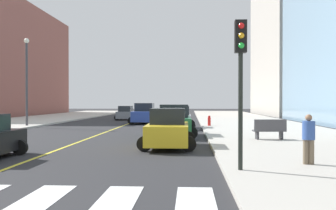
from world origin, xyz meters
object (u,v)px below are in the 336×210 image
object	(u,v)px
pedestrian_waiting_east	(309,137)
fire_hydrant	(209,121)
traffic_light_near_corner	(241,65)
car_green_second	(174,122)
car_gray_nearest	(126,113)
street_lamp	(27,74)
car_blue_third	(144,114)
park_bench	(270,130)
car_yellow_fourth	(168,129)
car_silver_sixth	(179,118)

from	to	relation	value
pedestrian_waiting_east	fire_hydrant	world-z (taller)	pedestrian_waiting_east
traffic_light_near_corner	car_green_second	bearing A→B (deg)	-78.30
car_gray_nearest	street_lamp	world-z (taller)	street_lamp
fire_hydrant	street_lamp	size ratio (longest dim) A/B	0.12
car_green_second	car_blue_third	distance (m)	14.33
car_green_second	street_lamp	bearing A→B (deg)	-32.84
car_blue_third	park_bench	xyz separation A→B (m)	(9.04, -16.77, -0.29)
car_green_second	car_blue_third	bearing A→B (deg)	-76.91
car_green_second	street_lamp	distance (m)	16.01
car_gray_nearest	pedestrian_waiting_east	xyz separation A→B (m)	(11.76, -32.48, 0.28)
car_blue_third	car_green_second	bearing A→B (deg)	104.58
car_yellow_fourth	park_bench	bearing A→B (deg)	-153.22
car_gray_nearest	car_blue_third	size ratio (longest dim) A/B	0.83
car_green_second	fire_hydrant	distance (m)	9.10
traffic_light_near_corner	pedestrian_waiting_east	world-z (taller)	traffic_light_near_corner
car_gray_nearest	park_bench	distance (m)	27.13
car_yellow_fourth	car_silver_sixth	bearing A→B (deg)	-91.54
fire_hydrant	car_gray_nearest	bearing A→B (deg)	126.79
car_blue_third	street_lamp	xyz separation A→B (m)	(-9.70, -5.76, 3.67)
traffic_light_near_corner	pedestrian_waiting_east	distance (m)	3.58
car_gray_nearest	car_yellow_fourth	world-z (taller)	car_yellow_fourth
car_green_second	traffic_light_near_corner	world-z (taller)	traffic_light_near_corner
car_green_second	car_silver_sixth	world-z (taller)	car_green_second
car_blue_third	park_bench	bearing A→B (deg)	118.35
car_blue_third	street_lamp	bearing A→B (deg)	30.74
car_gray_nearest	car_yellow_fourth	distance (m)	27.89
street_lamp	car_yellow_fourth	bearing A→B (deg)	-46.33
car_blue_third	fire_hydrant	bearing A→B (deg)	140.54
traffic_light_near_corner	fire_hydrant	xyz separation A→B (m)	(0.15, 21.02, -2.83)
pedestrian_waiting_east	car_gray_nearest	bearing A→B (deg)	-61.56
traffic_light_near_corner	pedestrian_waiting_east	bearing A→B (deg)	-153.81
pedestrian_waiting_east	traffic_light_near_corner	bearing A→B (deg)	34.72
car_green_second	pedestrian_waiting_east	bearing A→B (deg)	112.69
pedestrian_waiting_east	park_bench	bearing A→B (deg)	-84.52
street_lamp	fire_hydrant	bearing A→B (deg)	2.02
pedestrian_waiting_east	fire_hydrant	xyz separation A→B (m)	(-2.29, 19.82, -0.50)
car_silver_sixth	street_lamp	bearing A→B (deg)	-4.74
traffic_light_near_corner	street_lamp	bearing A→B (deg)	-52.22
car_silver_sixth	street_lamp	world-z (taller)	street_lamp
car_green_second	pedestrian_waiting_east	size ratio (longest dim) A/B	2.78
car_silver_sixth	park_bench	distance (m)	11.20
car_silver_sixth	pedestrian_waiting_east	size ratio (longest dim) A/B	2.51
car_gray_nearest	fire_hydrant	distance (m)	15.81
car_blue_third	street_lamp	distance (m)	11.86
car_yellow_fourth	pedestrian_waiting_east	distance (m)	7.41
street_lamp	park_bench	bearing A→B (deg)	-30.44
street_lamp	car_gray_nearest	bearing A→B (deg)	63.69
car_gray_nearest	traffic_light_near_corner	world-z (taller)	traffic_light_near_corner
car_yellow_fourth	fire_hydrant	xyz separation A→B (m)	(2.78, 14.42, -0.32)
car_yellow_fourth	traffic_light_near_corner	distance (m)	7.54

